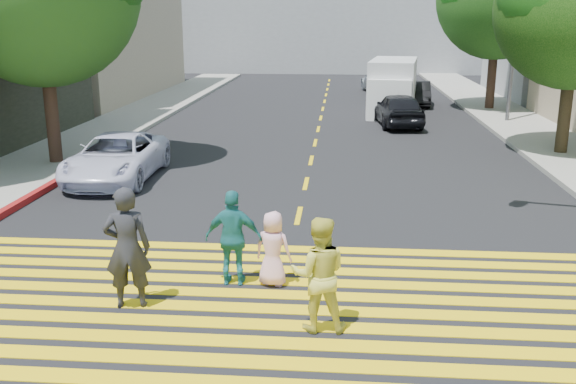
# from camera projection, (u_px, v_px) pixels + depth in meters

# --- Properties ---
(ground) EXTENTS (120.00, 120.00, 0.00)m
(ground) POSITION_uv_depth(u_px,v_px,m) (271.00, 340.00, 9.29)
(ground) COLOR black
(sidewalk_left) EXTENTS (3.00, 40.00, 0.15)m
(sidewalk_left) POSITION_uv_depth(u_px,v_px,m) (146.00, 111.00, 31.10)
(sidewalk_left) COLOR gray
(sidewalk_left) RESTS_ON ground
(sidewalk_right) EXTENTS (3.00, 60.00, 0.15)m
(sidewalk_right) POSITION_uv_depth(u_px,v_px,m) (552.00, 145.00, 23.00)
(sidewalk_right) COLOR gray
(sidewalk_right) RESTS_ON ground
(curb_red) EXTENTS (0.20, 8.00, 0.16)m
(curb_red) POSITION_uv_depth(u_px,v_px,m) (16.00, 205.00, 15.59)
(curb_red) COLOR maroon
(curb_red) RESTS_ON ground
(crosswalk) EXTENTS (13.40, 5.30, 0.01)m
(crosswalk) POSITION_uv_depth(u_px,v_px,m) (279.00, 302.00, 10.52)
(crosswalk) COLOR yellow
(crosswalk) RESTS_ON ground
(lane_line) EXTENTS (0.12, 34.40, 0.01)m
(lane_line) POSITION_uv_depth(u_px,v_px,m) (322.00, 113.00, 30.91)
(lane_line) COLOR yellow
(lane_line) RESTS_ON ground
(building_left_tan) EXTENTS (12.00, 16.00, 10.00)m
(building_left_tan) POSITION_uv_depth(u_px,v_px,m) (43.00, 7.00, 36.16)
(building_left_tan) COLOR tan
(building_left_tan) RESTS_ON ground
(pedestrian_man) EXTENTS (0.81, 0.61, 2.00)m
(pedestrian_man) POSITION_uv_depth(u_px,v_px,m) (127.00, 248.00, 10.11)
(pedestrian_man) COLOR #26262B
(pedestrian_man) RESTS_ON ground
(pedestrian_woman) EXTENTS (0.89, 0.71, 1.75)m
(pedestrian_woman) POSITION_uv_depth(u_px,v_px,m) (319.00, 274.00, 9.39)
(pedestrian_woman) COLOR #DDD44A
(pedestrian_woman) RESTS_ON ground
(pedestrian_child) EXTENTS (0.73, 0.57, 1.32)m
(pedestrian_child) POSITION_uv_depth(u_px,v_px,m) (273.00, 249.00, 11.04)
(pedestrian_child) COLOR #F6B3C7
(pedestrian_child) RESTS_ON ground
(pedestrian_extra) EXTENTS (1.00, 0.43, 1.69)m
(pedestrian_extra) POSITION_uv_depth(u_px,v_px,m) (234.00, 238.00, 11.03)
(pedestrian_extra) COLOR #21747A
(pedestrian_extra) RESTS_ON ground
(white_sedan) EXTENTS (2.23, 4.68, 1.29)m
(white_sedan) POSITION_uv_depth(u_px,v_px,m) (116.00, 157.00, 18.24)
(white_sedan) COLOR silver
(white_sedan) RESTS_ON ground
(dark_car_near) EXTENTS (2.10, 4.34, 1.43)m
(dark_car_near) POSITION_uv_depth(u_px,v_px,m) (398.00, 109.00, 27.17)
(dark_car_near) COLOR black
(dark_car_near) RESTS_ON ground
(silver_car) EXTENTS (2.65, 5.10, 1.41)m
(silver_car) POSITION_uv_depth(u_px,v_px,m) (382.00, 81.00, 38.92)
(silver_car) COLOR #9DA6B4
(silver_car) RESTS_ON ground
(dark_car_parked) EXTENTS (1.61, 3.85, 1.24)m
(dark_car_parked) POSITION_uv_depth(u_px,v_px,m) (417.00, 93.00, 33.54)
(dark_car_parked) COLOR black
(dark_car_parked) RESTS_ON ground
(white_van) EXTENTS (2.71, 5.62, 2.55)m
(white_van) POSITION_uv_depth(u_px,v_px,m) (393.00, 88.00, 30.51)
(white_van) COLOR silver
(white_van) RESTS_ON ground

